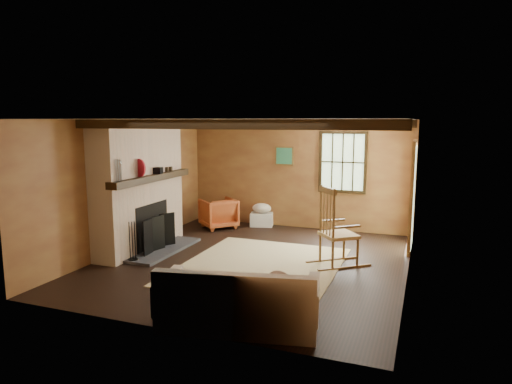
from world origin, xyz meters
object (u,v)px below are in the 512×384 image
at_px(laundry_basket, 262,219).
at_px(rocking_chair, 336,232).
at_px(armchair, 219,213).
at_px(fireplace, 140,191).
at_px(sofa, 239,305).

bearing_deg(laundry_basket, rocking_chair, -46.52).
bearing_deg(armchair, laundry_basket, 162.97).
bearing_deg(fireplace, sofa, -38.90).
xyz_separation_m(rocking_chair, sofa, (-0.61, -2.71, -0.29)).
bearing_deg(rocking_chair, sofa, 128.56).
distance_m(sofa, laundry_basket, 5.18).
height_order(sofa, laundry_basket, sofa).
relative_size(sofa, laundry_basket, 3.95).
height_order(fireplace, rocking_chair, fireplace).
relative_size(rocking_chair, armchair, 1.82).
bearing_deg(laundry_basket, fireplace, -119.67).
xyz_separation_m(fireplace, rocking_chair, (3.58, 0.31, -0.55)).
xyz_separation_m(fireplace, sofa, (2.97, -2.40, -0.84)).
height_order(rocking_chair, sofa, rocking_chair).
relative_size(sofa, armchair, 2.71).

